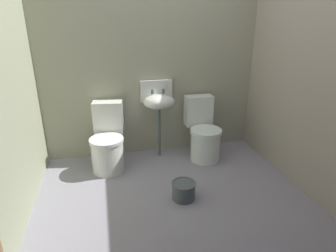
{
  "coord_description": "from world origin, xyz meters",
  "views": [
    {
      "loc": [
        -0.62,
        -2.35,
        1.76
      ],
      "look_at": [
        0.0,
        0.3,
        0.7
      ],
      "focal_mm": 30.39,
      "sensor_mm": 36.0,
      "label": 1
    }
  ],
  "objects_px": {
    "bucket": "(184,190)",
    "sink": "(158,101)",
    "toilet_left": "(108,143)",
    "toilet_right": "(203,134)"
  },
  "relations": [
    {
      "from": "sink",
      "to": "bucket",
      "type": "distance_m",
      "value": 1.23
    },
    {
      "from": "toilet_left",
      "to": "sink",
      "type": "height_order",
      "value": "sink"
    },
    {
      "from": "toilet_left",
      "to": "sink",
      "type": "xyz_separation_m",
      "value": [
        0.67,
        0.19,
        0.43
      ]
    },
    {
      "from": "bucket",
      "to": "sink",
      "type": "bearing_deg",
      "value": 92.5
    },
    {
      "from": "toilet_right",
      "to": "sink",
      "type": "height_order",
      "value": "sink"
    },
    {
      "from": "toilet_left",
      "to": "toilet_right",
      "type": "height_order",
      "value": "same"
    },
    {
      "from": "toilet_right",
      "to": "bucket",
      "type": "distance_m",
      "value": 1.01
    },
    {
      "from": "toilet_left",
      "to": "sink",
      "type": "distance_m",
      "value": 0.82
    },
    {
      "from": "toilet_left",
      "to": "bucket",
      "type": "height_order",
      "value": "toilet_left"
    },
    {
      "from": "toilet_right",
      "to": "sink",
      "type": "distance_m",
      "value": 0.73
    }
  ]
}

